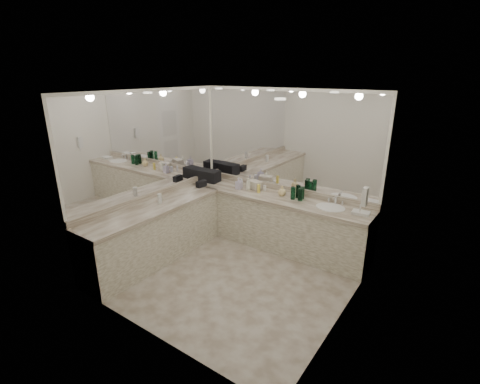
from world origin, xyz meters
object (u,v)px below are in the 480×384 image
Objects in this scene: wall_phone at (365,197)px; soap_bottle_a at (248,184)px; hand_towel at (361,213)px; sink at (330,208)px; black_toiletry_bag at (209,176)px; soap_bottle_c at (282,191)px; cream_cosmetic_case at (255,185)px; soap_bottle_b at (239,183)px.

soap_bottle_a is (-2.08, 0.48, -0.34)m from wall_phone.
hand_towel is 1.93m from soap_bottle_a.
sink is 2.36m from black_toiletry_bag.
wall_phone is at bearing -9.27° from black_toiletry_bag.
wall_phone reaches higher than hand_towel.
hand_towel is 1.41× the size of soap_bottle_c.
soap_bottle_c is at bearing 177.94° from hand_towel.
soap_bottle_c is (-1.46, 0.56, -0.36)m from wall_phone.
wall_phone is at bearing -13.03° from soap_bottle_a.
wall_phone is 2.15m from cream_cosmetic_case.
wall_phone is at bearing -39.57° from sink.
soap_bottle_a reaches higher than cream_cosmetic_case.
sink is at bearing -178.68° from hand_towel.
soap_bottle_a is (-1.93, -0.03, 0.09)m from hand_towel.
hand_towel is 2.09m from soap_bottle_b.
wall_phone is 1.00× the size of cream_cosmetic_case.
wall_phone is 2.31m from soap_bottle_b.
sink is 0.86m from soap_bottle_c.
soap_bottle_a is at bearing 166.97° from wall_phone.
wall_phone is at bearing -10.83° from soap_bottle_b.
soap_bottle_b is at bearing -4.29° from black_toiletry_bag.
hand_towel is at bearing 1.32° from sink.
hand_towel is at bearing 107.05° from wall_phone.
cream_cosmetic_case is 1.17× the size of soap_bottle_b.
sink is 1.83× the size of cream_cosmetic_case.
hand_towel is at bearing -2.06° from soap_bottle_c.
sink is at bearing 0.71° from soap_bottle_a.
cream_cosmetic_case is (-1.42, 0.10, 0.07)m from sink.
soap_bottle_c reaches higher than sink.
black_toiletry_bag is 2.25× the size of soap_bottle_c.
soap_bottle_b is at bearing -177.79° from hand_towel.
wall_phone is (0.61, -0.50, 0.46)m from sink.
wall_phone is 1.40× the size of soap_bottle_c.
cream_cosmetic_case is at bearing 65.42° from soap_bottle_a.
black_toiletry_bag is 1.89× the size of soap_bottle_b.
soap_bottle_b is (-0.22, -0.17, 0.03)m from cream_cosmetic_case.
wall_phone is 1.17× the size of soap_bottle_b.
soap_bottle_c is at bearing 159.15° from wall_phone.
cream_cosmetic_case is 1.87m from hand_towel.
cream_cosmetic_case is (-2.03, 0.60, -0.38)m from wall_phone.
soap_bottle_b is 1.19× the size of soap_bottle_c.
soap_bottle_a reaches higher than soap_bottle_b.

